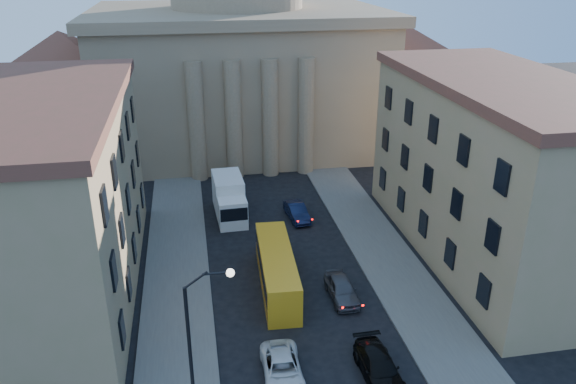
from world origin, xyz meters
name	(u,v)px	position (x,y,z in m)	size (l,w,h in m)	color
sidewalk_left	(177,307)	(-8.50, 18.00, 0.07)	(5.00, 60.00, 0.15)	#56544F
sidewalk_right	(404,284)	(8.50, 18.00, 0.07)	(5.00, 60.00, 0.15)	#56544F
church	(239,51)	(0.00, 55.47, 11.88)	(68.02, 28.76, 36.60)	#866E52
building_left	(46,199)	(-17.00, 22.00, 7.42)	(11.60, 26.60, 14.70)	#A3825F
building_right	(494,169)	(17.00, 22.00, 7.42)	(11.60, 26.60, 14.70)	#A3825F
street_lamp	(199,331)	(-6.97, 8.00, 5.29)	(2.62, 0.44, 8.83)	black
car_left_mid	(282,369)	(-2.31, 9.67, 0.69)	(2.29, 4.97, 1.38)	silver
car_right_mid	(379,367)	(3.34, 8.72, 0.74)	(2.08, 5.12, 1.48)	black
car_right_far	(342,289)	(3.36, 17.20, 0.78)	(1.84, 4.58, 1.56)	#444348
car_right_distant	(297,212)	(2.68, 30.78, 0.74)	(1.56, 4.48, 1.48)	black
city_bus	(277,269)	(-1.04, 19.49, 1.57)	(2.90, 10.49, 2.93)	orange
box_truck	(229,199)	(-3.50, 32.60, 1.75)	(2.90, 6.83, 3.70)	silver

